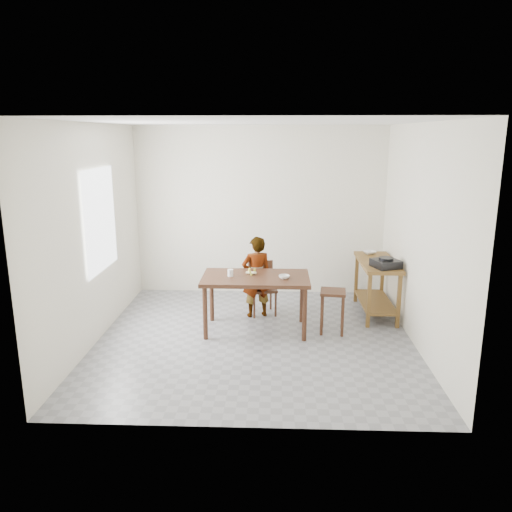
{
  "coord_description": "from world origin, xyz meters",
  "views": [
    {
      "loc": [
        0.25,
        -5.97,
        2.56
      ],
      "look_at": [
        0.0,
        0.4,
        1.0
      ],
      "focal_mm": 35.0,
      "sensor_mm": 36.0,
      "label": 1
    }
  ],
  "objects_px": {
    "prep_counter": "(376,287)",
    "stool": "(332,311)",
    "dining_table": "(256,303)",
    "child": "(256,277)",
    "dining_chair": "(263,289)"
  },
  "relations": [
    {
      "from": "dining_table",
      "to": "stool",
      "type": "bearing_deg",
      "value": -1.41
    },
    {
      "from": "prep_counter",
      "to": "dining_chair",
      "type": "bearing_deg",
      "value": -177.75
    },
    {
      "from": "stool",
      "to": "child",
      "type": "bearing_deg",
      "value": 151.1
    },
    {
      "from": "dining_table",
      "to": "prep_counter",
      "type": "xyz_separation_m",
      "value": [
        1.72,
        0.7,
        0.03
      ]
    },
    {
      "from": "dining_table",
      "to": "stool",
      "type": "relative_size",
      "value": 2.44
    },
    {
      "from": "child",
      "to": "dining_table",
      "type": "bearing_deg",
      "value": 73.37
    },
    {
      "from": "dining_table",
      "to": "prep_counter",
      "type": "distance_m",
      "value": 1.86
    },
    {
      "from": "prep_counter",
      "to": "dining_chair",
      "type": "relative_size",
      "value": 1.58
    },
    {
      "from": "prep_counter",
      "to": "stool",
      "type": "distance_m",
      "value": 1.02
    },
    {
      "from": "child",
      "to": "stool",
      "type": "bearing_deg",
      "value": 133.33
    },
    {
      "from": "stool",
      "to": "dining_table",
      "type": "bearing_deg",
      "value": 178.59
    },
    {
      "from": "dining_table",
      "to": "dining_chair",
      "type": "distance_m",
      "value": 0.64
    },
    {
      "from": "child",
      "to": "prep_counter",
      "type": "bearing_deg",
      "value": 167.49
    },
    {
      "from": "dining_chair",
      "to": "stool",
      "type": "distance_m",
      "value": 1.15
    },
    {
      "from": "prep_counter",
      "to": "dining_chair",
      "type": "xyz_separation_m",
      "value": [
        -1.64,
        -0.06,
        -0.02
      ]
    }
  ]
}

